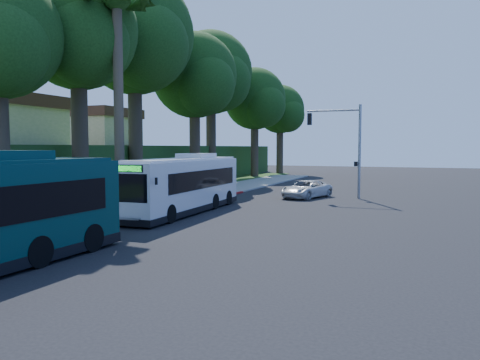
% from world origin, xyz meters
% --- Properties ---
extents(ground, '(140.00, 140.00, 0.00)m').
position_xyz_m(ground, '(0.00, 0.00, 0.00)').
color(ground, black).
rests_on(ground, ground).
extents(sidewalk, '(4.50, 70.00, 0.12)m').
position_xyz_m(sidewalk, '(-7.30, 0.00, 0.06)').
color(sidewalk, gray).
rests_on(sidewalk, ground).
extents(red_curb, '(0.25, 30.00, 0.13)m').
position_xyz_m(red_curb, '(-5.00, -4.00, 0.07)').
color(red_curb, '#9C1111').
rests_on(red_curb, ground).
extents(grass_verge, '(8.00, 70.00, 0.06)m').
position_xyz_m(grass_verge, '(-13.00, 5.00, 0.03)').
color(grass_verge, '#234719').
rests_on(grass_verge, ground).
extents(bus_shelter, '(3.20, 1.51, 2.55)m').
position_xyz_m(bus_shelter, '(-7.26, -2.86, 1.81)').
color(bus_shelter, black).
rests_on(bus_shelter, ground).
extents(stop_sign_pole, '(0.35, 0.06, 3.17)m').
position_xyz_m(stop_sign_pole, '(-5.40, -5.00, 2.08)').
color(stop_sign_pole, gray).
rests_on(stop_sign_pole, ground).
extents(traffic_signal_pole, '(4.10, 0.30, 7.00)m').
position_xyz_m(traffic_signal_pole, '(3.78, 10.00, 4.42)').
color(traffic_signal_pole, gray).
rests_on(traffic_signal_pole, ground).
extents(palm_tree, '(4.20, 4.20, 14.40)m').
position_xyz_m(palm_tree, '(-8.20, -1.50, 12.38)').
color(palm_tree, '#4C3F2D').
rests_on(palm_tree, ground).
extents(hillside_backdrop, '(24.00, 60.00, 8.80)m').
position_xyz_m(hillside_backdrop, '(-26.30, 15.10, 2.44)').
color(hillside_backdrop, '#234719').
rests_on(hillside_backdrop, ground).
extents(tree_0, '(8.40, 8.00, 15.70)m').
position_xyz_m(tree_0, '(-12.40, -0.02, 11.20)').
color(tree_0, '#382B1E').
rests_on(tree_0, ground).
extents(tree_1, '(10.50, 10.00, 18.26)m').
position_xyz_m(tree_1, '(-13.37, 7.98, 12.73)').
color(tree_1, '#382B1E').
rests_on(tree_1, ground).
extents(tree_2, '(8.82, 8.40, 15.12)m').
position_xyz_m(tree_2, '(-11.89, 15.98, 10.48)').
color(tree_2, '#382B1E').
rests_on(tree_2, ground).
extents(tree_3, '(10.08, 9.60, 17.28)m').
position_xyz_m(tree_3, '(-13.88, 23.98, 11.98)').
color(tree_3, '#382B1E').
rests_on(tree_3, ground).
extents(tree_4, '(8.40, 8.00, 14.14)m').
position_xyz_m(tree_4, '(-11.40, 31.98, 9.73)').
color(tree_4, '#382B1E').
rests_on(tree_4, ground).
extents(tree_5, '(7.35, 7.00, 12.86)m').
position_xyz_m(tree_5, '(-10.41, 39.99, 8.96)').
color(tree_5, '#382B1E').
rests_on(tree_5, ground).
extents(white_bus, '(2.90, 11.70, 3.46)m').
position_xyz_m(white_bus, '(-3.80, -1.38, 1.69)').
color(white_bus, silver).
rests_on(white_bus, ground).
extents(pickup, '(3.56, 5.20, 1.32)m').
position_xyz_m(pickup, '(1.01, 9.14, 0.66)').
color(pickup, silver).
rests_on(pickup, ground).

